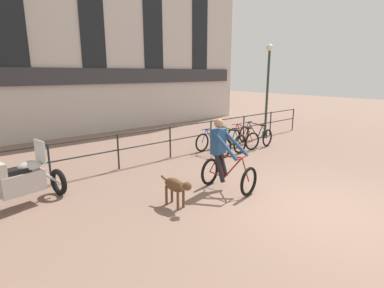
% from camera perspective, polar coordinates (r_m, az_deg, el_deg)
% --- Properties ---
extents(ground_plane, '(60.00, 60.00, 0.00)m').
position_cam_1_polar(ground_plane, '(6.84, 23.68, -11.44)').
color(ground_plane, '#846656').
extents(canal_railing, '(15.05, 0.05, 1.05)m').
position_cam_1_polar(canal_railing, '(9.82, -4.20, 1.41)').
color(canal_railing, '#232326').
rests_on(canal_railing, ground_plane).
extents(building_facade, '(18.00, 0.72, 10.16)m').
position_cam_1_polar(building_facade, '(14.85, -19.12, 21.69)').
color(building_facade, beige).
rests_on(building_facade, ground_plane).
extents(cyclist_with_bike, '(0.86, 1.26, 1.70)m').
position_cam_1_polar(cyclist_with_bike, '(7.17, 6.11, -2.72)').
color(cyclist_with_bike, black).
rests_on(cyclist_with_bike, ground_plane).
extents(dog, '(0.27, 0.96, 0.64)m').
position_cam_1_polar(dog, '(6.27, -2.98, -8.03)').
color(dog, brown).
rests_on(dog, ground_plane).
extents(parked_motorcycle, '(1.76, 0.93, 1.35)m').
position_cam_1_polar(parked_motorcycle, '(7.16, -29.86, -6.18)').
color(parked_motorcycle, black).
rests_on(parked_motorcycle, ground_plane).
extents(parked_bicycle_near_lamp, '(0.72, 1.14, 0.86)m').
position_cam_1_polar(parked_bicycle_near_lamp, '(10.28, 4.07, -0.05)').
color(parked_bicycle_near_lamp, black).
rests_on(parked_bicycle_near_lamp, ground_plane).
extents(parked_bicycle_mid_left, '(0.68, 1.12, 0.86)m').
position_cam_1_polar(parked_bicycle_mid_left, '(10.83, 6.99, 0.58)').
color(parked_bicycle_mid_left, black).
rests_on(parked_bicycle_mid_left, ground_plane).
extents(parked_bicycle_mid_right, '(0.82, 1.20, 0.86)m').
position_cam_1_polar(parked_bicycle_mid_right, '(11.41, 9.61, 1.15)').
color(parked_bicycle_mid_right, black).
rests_on(parked_bicycle_mid_right, ground_plane).
extents(parked_bicycle_far_end, '(0.77, 1.17, 0.86)m').
position_cam_1_polar(parked_bicycle_far_end, '(12.01, 11.99, 1.66)').
color(parked_bicycle_far_end, black).
rests_on(parked_bicycle_far_end, ground_plane).
extents(street_lamp, '(0.28, 0.28, 3.92)m').
position_cam_1_polar(street_lamp, '(13.55, 14.21, 10.75)').
color(street_lamp, '#2D382D').
rests_on(street_lamp, ground_plane).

